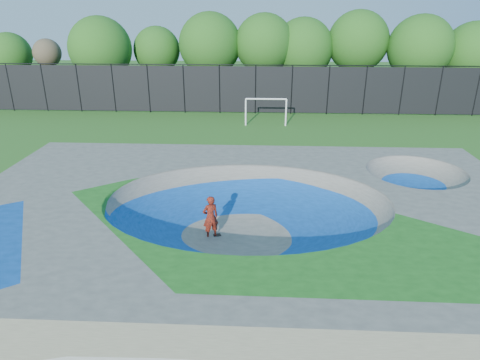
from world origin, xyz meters
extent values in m
plane|color=#275D1A|center=(0.00, 0.00, 0.00)|extent=(120.00, 120.00, 0.00)
cube|color=gray|center=(0.00, 0.00, 0.75)|extent=(22.00, 14.00, 1.50)
imported|color=red|center=(-1.38, -0.29, 0.87)|extent=(0.75, 0.67, 1.74)
cube|color=black|center=(-1.38, -0.29, 0.03)|extent=(0.80, 0.51, 0.05)
cylinder|color=white|center=(-0.67, 16.99, 1.01)|extent=(0.12, 0.12, 2.02)
cylinder|color=white|center=(2.37, 16.99, 1.01)|extent=(0.12, 0.12, 2.02)
cylinder|color=white|center=(0.85, 16.99, 2.02)|extent=(3.03, 0.12, 0.12)
cylinder|color=black|center=(-21.00, 21.00, 2.00)|extent=(0.09, 0.09, 4.00)
cylinder|color=black|center=(-18.00, 21.00, 2.00)|extent=(0.09, 0.09, 4.00)
cylinder|color=black|center=(-15.00, 21.00, 2.00)|extent=(0.09, 0.09, 4.00)
cylinder|color=black|center=(-12.00, 21.00, 2.00)|extent=(0.09, 0.09, 4.00)
cylinder|color=black|center=(-9.00, 21.00, 2.00)|extent=(0.09, 0.09, 4.00)
cylinder|color=black|center=(-6.00, 21.00, 2.00)|extent=(0.09, 0.09, 4.00)
cylinder|color=black|center=(-3.00, 21.00, 2.00)|extent=(0.09, 0.09, 4.00)
cylinder|color=black|center=(0.00, 21.00, 2.00)|extent=(0.09, 0.09, 4.00)
cylinder|color=black|center=(3.00, 21.00, 2.00)|extent=(0.09, 0.09, 4.00)
cylinder|color=black|center=(6.00, 21.00, 2.00)|extent=(0.09, 0.09, 4.00)
cylinder|color=black|center=(9.00, 21.00, 2.00)|extent=(0.09, 0.09, 4.00)
cylinder|color=black|center=(12.00, 21.00, 2.00)|extent=(0.09, 0.09, 4.00)
cylinder|color=black|center=(15.00, 21.00, 2.00)|extent=(0.09, 0.09, 4.00)
cylinder|color=black|center=(18.00, 21.00, 2.00)|extent=(0.09, 0.09, 4.00)
cube|color=black|center=(0.00, 21.00, 2.00)|extent=(48.00, 0.03, 3.80)
cylinder|color=black|center=(0.00, 21.00, 4.00)|extent=(48.00, 0.08, 0.08)
cylinder|color=#472F23|center=(-23.85, 26.82, 1.33)|extent=(0.44, 0.44, 2.65)
sphere|color=#215817|center=(-23.85, 26.82, 4.19)|extent=(4.09, 4.09, 4.09)
cylinder|color=#472F23|center=(-19.86, 26.27, 1.65)|extent=(0.44, 0.44, 3.29)
sphere|color=brown|center=(-19.86, 26.27, 4.39)|extent=(2.60, 2.60, 2.60)
cylinder|color=#472F23|center=(-14.19, 24.89, 1.41)|extent=(0.44, 0.44, 2.82)
sphere|color=#215817|center=(-14.19, 24.89, 4.93)|extent=(5.64, 5.64, 5.64)
cylinder|color=#472F23|center=(-9.53, 27.14, 1.50)|extent=(0.44, 0.44, 2.99)
sphere|color=#215817|center=(-9.53, 27.14, 4.63)|extent=(4.37, 4.37, 4.37)
cylinder|color=#472F23|center=(-4.31, 26.11, 1.54)|extent=(0.44, 0.44, 3.09)
sphere|color=#215817|center=(-4.31, 26.11, 5.23)|extent=(5.72, 5.72, 5.72)
cylinder|color=#472F23|center=(0.67, 26.14, 1.65)|extent=(0.44, 0.44, 3.30)
sphere|color=#215817|center=(0.67, 26.14, 5.32)|extent=(5.36, 5.36, 5.36)
cylinder|color=#472F23|center=(4.30, 26.85, 1.38)|extent=(0.44, 0.44, 2.77)
sphere|color=#215817|center=(4.30, 26.85, 4.85)|extent=(5.56, 5.56, 5.56)
cylinder|color=#472F23|center=(9.32, 26.96, 1.70)|extent=(0.44, 0.44, 3.39)
sphere|color=#215817|center=(9.32, 26.96, 5.48)|extent=(5.57, 5.57, 5.57)
cylinder|color=#472F23|center=(14.55, 25.57, 1.46)|extent=(0.44, 0.44, 2.92)
sphere|color=#215817|center=(14.55, 25.57, 5.06)|extent=(5.70, 5.70, 5.70)
cylinder|color=#472F23|center=(19.27, 25.60, 1.31)|extent=(0.44, 0.44, 2.62)
sphere|color=#215817|center=(19.27, 25.60, 4.65)|extent=(5.39, 5.39, 5.39)
camera|label=1|loc=(0.46, -14.82, 8.26)|focal=32.00mm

